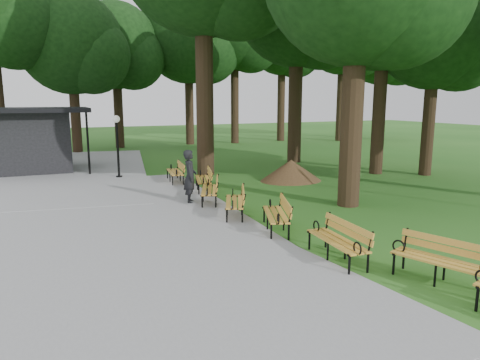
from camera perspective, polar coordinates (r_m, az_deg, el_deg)
name	(u,v)px	position (r m, az deg, el deg)	size (l,w,h in m)	color
ground	(298,244)	(10.79, 7.61, -8.34)	(100.00, 100.00, 0.00)	#255F1B
path	(111,230)	(12.21, -16.62, -6.31)	(12.00, 38.00, 0.06)	gray
person	(190,177)	(14.72, -6.59, 0.43)	(0.67, 0.44, 1.82)	black
kiosk	(29,140)	(23.42, -26.03, 4.74)	(4.94, 4.30, 3.10)	black
lamp_post	(117,133)	(20.01, -15.88, 6.02)	(0.32, 0.32, 2.80)	black
dirt_mound	(291,170)	(18.92, 6.72, 1.28)	(2.30, 2.30, 0.92)	#47301C
bench_1	(441,261)	(9.22, 24.90, -9.70)	(1.90, 0.64, 0.88)	gold
bench_2	(337,241)	(9.76, 12.63, -7.83)	(1.90, 0.64, 0.88)	gold
bench_3	(276,215)	(11.67, 4.72, -4.57)	(1.90, 0.64, 0.88)	gold
bench_4	(234,202)	(13.06, -0.74, -2.91)	(1.90, 0.64, 0.88)	gold
bench_5	(209,190)	(14.78, -4.04, -1.34)	(1.90, 0.64, 0.88)	gold
bench_6	(203,180)	(16.76, -4.87, 0.06)	(1.90, 0.64, 0.88)	gold
bench_7	(175,172)	(18.61, -8.55, 1.02)	(1.90, 0.64, 0.88)	gold
lawn_tree_4	(297,5)	(25.06, 7.55, 21.87)	(6.64, 6.64, 11.83)	black
lawn_tree_5	(436,29)	(22.05, 24.36, 17.59)	(5.35, 5.35, 9.25)	black
tree_backdrop	(218,36)	(34.30, -2.89, 18.34)	(36.71, 9.62, 16.30)	black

